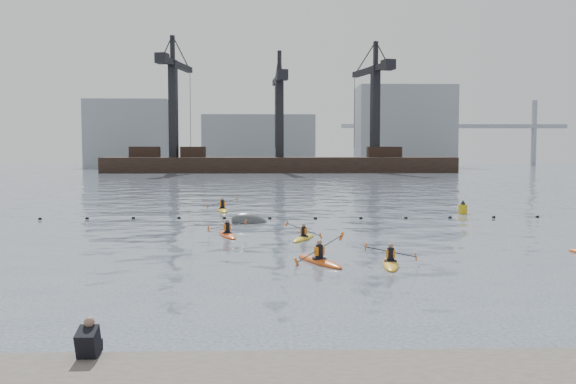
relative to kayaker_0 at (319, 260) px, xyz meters
name	(u,v)px	position (x,y,z in m)	size (l,w,h in m)	color
ground	(338,305)	(0.01, -6.65, -0.10)	(400.00, 400.00, 0.00)	#323948
float_line	(292,218)	(-0.49, 15.88, -0.07)	(33.24, 0.73, 0.24)	black
barge_pier	(278,163)	(-0.21, 103.34, 1.79)	(72.00, 19.30, 29.50)	black
skyline	(285,133)	(2.24, 143.62, 9.15)	(141.00, 28.00, 22.00)	gray
kayaker_0	(319,260)	(0.00, 0.00, 0.00)	(2.11, 3.23, 1.29)	#C54612
kayaker_1	(391,263)	(2.76, -0.55, -0.01)	(2.04, 3.10, 0.98)	gold
kayaker_2	(227,234)	(-4.23, 7.82, 0.00)	(2.06, 3.17, 1.00)	#D94814
kayaker_3	(304,237)	(-0.27, 6.54, -0.01)	(1.84, 2.83, 1.01)	gold
kayaker_5	(222,209)	(-5.54, 21.28, 0.01)	(2.39, 3.61, 1.19)	gold
mooring_buoy	(250,223)	(-3.25, 13.77, -0.10)	(2.38, 1.40, 1.19)	#3F4144
nav_buoy	(463,209)	(11.73, 18.57, 0.24)	(0.62, 0.62, 1.13)	gold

